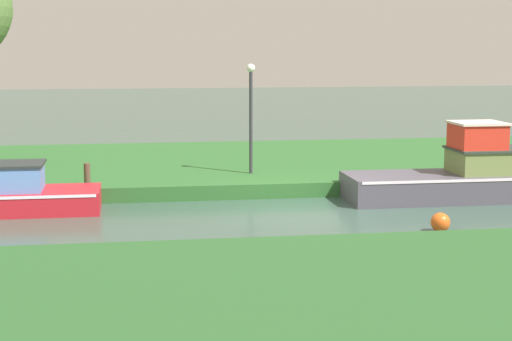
% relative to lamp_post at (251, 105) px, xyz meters
% --- Properties ---
extents(ground_plane, '(120.00, 120.00, 0.00)m').
position_rel_lamp_post_xyz_m(ground_plane, '(0.73, -3.96, -2.36)').
color(ground_plane, '#344E43').
extents(riverbank_far, '(72.00, 10.00, 0.40)m').
position_rel_lamp_post_xyz_m(riverbank_far, '(0.73, 3.04, -2.16)').
color(riverbank_far, '#2A5B28').
rests_on(riverbank_far, ground_plane).
extents(riverbank_near, '(72.00, 10.00, 0.40)m').
position_rel_lamp_post_xyz_m(riverbank_near, '(0.73, -12.96, -2.16)').
color(riverbank_near, '#265225').
rests_on(riverbank_near, ground_plane).
extents(lamp_post, '(0.24, 0.24, 3.14)m').
position_rel_lamp_post_xyz_m(lamp_post, '(0.00, 0.00, 0.00)').
color(lamp_post, '#333338').
rests_on(lamp_post, riverbank_far).
extents(mooring_post_near, '(0.17, 0.17, 0.58)m').
position_rel_lamp_post_xyz_m(mooring_post_near, '(-4.57, -1.35, -1.67)').
color(mooring_post_near, brown).
rests_on(mooring_post_near, riverbank_far).
extents(channel_buoy, '(0.43, 0.43, 0.43)m').
position_rel_lamp_post_xyz_m(channel_buoy, '(3.24, -6.41, -2.14)').
color(channel_buoy, '#E55919').
rests_on(channel_buoy, ground_plane).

